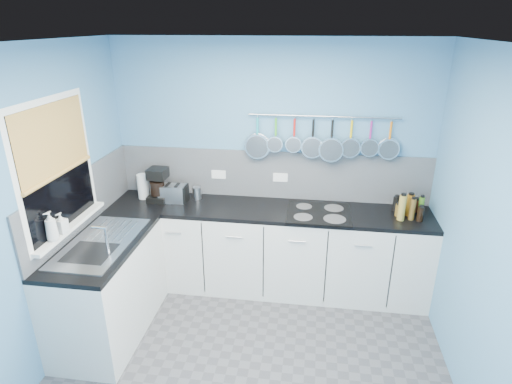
% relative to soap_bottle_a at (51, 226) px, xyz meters
% --- Properties ---
extents(floor, '(3.20, 3.00, 0.02)m').
position_rel_soap_bottle_a_xyz_m(floor, '(1.53, -0.04, -1.18)').
color(floor, '#47474C').
rests_on(floor, ground).
extents(ceiling, '(3.20, 3.00, 0.02)m').
position_rel_soap_bottle_a_xyz_m(ceiling, '(1.53, -0.04, 1.34)').
color(ceiling, white).
rests_on(ceiling, ground).
extents(wall_back, '(3.20, 0.02, 2.50)m').
position_rel_soap_bottle_a_xyz_m(wall_back, '(1.53, 1.47, 0.08)').
color(wall_back, teal).
rests_on(wall_back, ground).
extents(wall_left, '(0.02, 3.00, 2.50)m').
position_rel_soap_bottle_a_xyz_m(wall_left, '(-0.08, -0.04, 0.08)').
color(wall_left, teal).
rests_on(wall_left, ground).
extents(wall_right, '(0.02, 3.00, 2.50)m').
position_rel_soap_bottle_a_xyz_m(wall_right, '(3.14, -0.04, 0.08)').
color(wall_right, teal).
rests_on(wall_right, ground).
extents(backsplash_back, '(3.20, 0.02, 0.50)m').
position_rel_soap_bottle_a_xyz_m(backsplash_back, '(1.53, 1.45, -0.02)').
color(backsplash_back, gray).
rests_on(backsplash_back, wall_back).
extents(backsplash_left, '(0.02, 1.80, 0.50)m').
position_rel_soap_bottle_a_xyz_m(backsplash_left, '(-0.06, 0.56, -0.02)').
color(backsplash_left, gray).
rests_on(backsplash_left, wall_left).
extents(cabinet_run_back, '(3.20, 0.60, 0.86)m').
position_rel_soap_bottle_a_xyz_m(cabinet_run_back, '(1.53, 1.16, -0.74)').
color(cabinet_run_back, silver).
rests_on(cabinet_run_back, ground).
extents(worktop_back, '(3.20, 0.60, 0.04)m').
position_rel_soap_bottle_a_xyz_m(worktop_back, '(1.53, 1.16, -0.29)').
color(worktop_back, black).
rests_on(worktop_back, cabinet_run_back).
extents(cabinet_run_left, '(0.60, 1.20, 0.86)m').
position_rel_soap_bottle_a_xyz_m(cabinet_run_left, '(0.23, 0.26, -0.74)').
color(cabinet_run_left, silver).
rests_on(cabinet_run_left, ground).
extents(worktop_left, '(0.60, 1.20, 0.04)m').
position_rel_soap_bottle_a_xyz_m(worktop_left, '(0.23, 0.26, -0.29)').
color(worktop_left, black).
rests_on(worktop_left, cabinet_run_left).
extents(window_frame, '(0.01, 1.00, 1.10)m').
position_rel_soap_bottle_a_xyz_m(window_frame, '(-0.05, 0.26, 0.38)').
color(window_frame, white).
rests_on(window_frame, wall_left).
extents(window_glass, '(0.01, 0.90, 1.00)m').
position_rel_soap_bottle_a_xyz_m(window_glass, '(-0.04, 0.26, 0.38)').
color(window_glass, black).
rests_on(window_glass, wall_left).
extents(bamboo_blind, '(0.01, 0.90, 0.55)m').
position_rel_soap_bottle_a_xyz_m(bamboo_blind, '(-0.03, 0.26, 0.61)').
color(bamboo_blind, tan).
rests_on(bamboo_blind, wall_left).
extents(window_sill, '(0.10, 0.98, 0.03)m').
position_rel_soap_bottle_a_xyz_m(window_sill, '(-0.02, 0.26, -0.13)').
color(window_sill, white).
rests_on(window_sill, wall_left).
extents(sink_unit, '(0.50, 0.95, 0.01)m').
position_rel_soap_bottle_a_xyz_m(sink_unit, '(0.23, 0.26, -0.27)').
color(sink_unit, silver).
rests_on(sink_unit, worktop_left).
extents(mixer_tap, '(0.12, 0.08, 0.26)m').
position_rel_soap_bottle_a_xyz_m(mixer_tap, '(0.39, 0.08, -0.14)').
color(mixer_tap, silver).
rests_on(mixer_tap, worktop_left).
extents(socket_left, '(0.15, 0.01, 0.09)m').
position_rel_soap_bottle_a_xyz_m(socket_left, '(0.98, 1.44, -0.04)').
color(socket_left, white).
rests_on(socket_left, backsplash_back).
extents(socket_right, '(0.15, 0.01, 0.09)m').
position_rel_soap_bottle_a_xyz_m(socket_right, '(1.63, 1.44, -0.04)').
color(socket_right, white).
rests_on(socket_right, backsplash_back).
extents(pot_rail, '(1.45, 0.02, 0.02)m').
position_rel_soap_bottle_a_xyz_m(pot_rail, '(2.03, 1.41, 0.61)').
color(pot_rail, silver).
rests_on(pot_rail, wall_back).
extents(soap_bottle_a, '(0.12, 0.12, 0.24)m').
position_rel_soap_bottle_a_xyz_m(soap_bottle_a, '(0.00, 0.00, 0.00)').
color(soap_bottle_a, white).
rests_on(soap_bottle_a, window_sill).
extents(soap_bottle_b, '(0.09, 0.10, 0.17)m').
position_rel_soap_bottle_a_xyz_m(soap_bottle_b, '(0.00, 0.13, -0.03)').
color(soap_bottle_b, white).
rests_on(soap_bottle_b, window_sill).
extents(paper_towel, '(0.13, 0.13, 0.26)m').
position_rel_soap_bottle_a_xyz_m(paper_towel, '(0.22, 1.24, -0.14)').
color(paper_towel, white).
rests_on(paper_towel, worktop_back).
extents(coffee_maker, '(0.21, 0.23, 0.34)m').
position_rel_soap_bottle_a_xyz_m(coffee_maker, '(0.40, 1.20, -0.10)').
color(coffee_maker, black).
rests_on(coffee_maker, worktop_back).
extents(toaster, '(0.28, 0.17, 0.18)m').
position_rel_soap_bottle_a_xyz_m(toaster, '(0.55, 1.20, -0.18)').
color(toaster, silver).
rests_on(toaster, worktop_back).
extents(canister, '(0.09, 0.09, 0.13)m').
position_rel_soap_bottle_a_xyz_m(canister, '(0.77, 1.30, -0.20)').
color(canister, silver).
rests_on(canister, worktop_back).
extents(hob, '(0.61, 0.53, 0.01)m').
position_rel_soap_bottle_a_xyz_m(hob, '(2.04, 1.11, -0.26)').
color(hob, black).
rests_on(hob, worktop_back).
extents(pan_0, '(0.25, 0.06, 0.44)m').
position_rel_soap_bottle_a_xyz_m(pan_0, '(1.40, 1.40, 0.39)').
color(pan_0, silver).
rests_on(pan_0, pot_rail).
extents(pan_1, '(0.16, 0.11, 0.35)m').
position_rel_soap_bottle_a_xyz_m(pan_1, '(1.58, 1.40, 0.44)').
color(pan_1, silver).
rests_on(pan_1, pot_rail).
extents(pan_2, '(0.16, 0.10, 0.35)m').
position_rel_soap_bottle_a_xyz_m(pan_2, '(1.76, 1.40, 0.44)').
color(pan_2, silver).
rests_on(pan_2, pot_rail).
extents(pan_3, '(0.22, 0.08, 0.41)m').
position_rel_soap_bottle_a_xyz_m(pan_3, '(1.94, 1.40, 0.41)').
color(pan_3, silver).
rests_on(pan_3, pot_rail).
extents(pan_4, '(0.24, 0.09, 0.43)m').
position_rel_soap_bottle_a_xyz_m(pan_4, '(2.12, 1.40, 0.39)').
color(pan_4, silver).
rests_on(pan_4, pot_rail).
extents(pan_5, '(0.19, 0.07, 0.38)m').
position_rel_soap_bottle_a_xyz_m(pan_5, '(2.30, 1.40, 0.42)').
color(pan_5, silver).
rests_on(pan_5, pot_rail).
extents(pan_6, '(0.18, 0.07, 0.37)m').
position_rel_soap_bottle_a_xyz_m(pan_6, '(2.48, 1.40, 0.43)').
color(pan_6, silver).
rests_on(pan_6, pot_rail).
extents(pan_7, '(0.20, 0.06, 0.39)m').
position_rel_soap_bottle_a_xyz_m(pan_7, '(2.67, 1.40, 0.41)').
color(pan_7, silver).
rests_on(pan_7, pot_rail).
extents(condiment_0, '(0.07, 0.07, 0.12)m').
position_rel_soap_bottle_a_xyz_m(condiment_0, '(2.96, 1.29, -0.21)').
color(condiment_0, '#4C190C').
rests_on(condiment_0, worktop_back).
extents(condiment_1, '(0.06, 0.06, 0.17)m').
position_rel_soap_bottle_a_xyz_m(condiment_1, '(2.90, 1.27, -0.19)').
color(condiment_1, '#265919').
rests_on(condiment_1, worktop_back).
extents(condiment_2, '(0.06, 0.06, 0.14)m').
position_rel_soap_bottle_a_xyz_m(condiment_2, '(2.78, 1.29, -0.20)').
color(condiment_2, black).
rests_on(condiment_2, worktop_back).
extents(condiment_3, '(0.05, 0.05, 0.19)m').
position_rel_soap_bottle_a_xyz_m(condiment_3, '(2.99, 1.19, -0.17)').
color(condiment_3, '#3F721E').
rests_on(condiment_3, worktop_back).
extents(condiment_4, '(0.07, 0.07, 0.21)m').
position_rel_soap_bottle_a_xyz_m(condiment_4, '(2.89, 1.19, -0.16)').
color(condiment_4, '#8C5914').
rests_on(condiment_4, worktop_back).
extents(condiment_5, '(0.07, 0.07, 0.11)m').
position_rel_soap_bottle_a_xyz_m(condiment_5, '(2.79, 1.17, -0.21)').
color(condiment_5, brown).
rests_on(condiment_5, worktop_back).
extents(condiment_6, '(0.06, 0.06, 0.14)m').
position_rel_soap_bottle_a_xyz_m(condiment_6, '(2.96, 1.08, -0.20)').
color(condiment_6, black).
rests_on(condiment_6, worktop_back).
extents(condiment_7, '(0.06, 0.06, 0.21)m').
position_rel_soap_bottle_a_xyz_m(condiment_7, '(2.89, 1.10, -0.17)').
color(condiment_7, brown).
rests_on(condiment_7, worktop_back).
extents(condiment_8, '(0.07, 0.07, 0.25)m').
position_rel_soap_bottle_a_xyz_m(condiment_8, '(2.79, 1.08, -0.15)').
color(condiment_8, olive).
rests_on(condiment_8, worktop_back).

